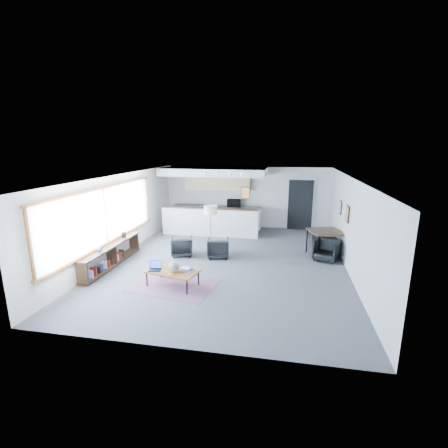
% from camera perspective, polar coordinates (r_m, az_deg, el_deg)
% --- Properties ---
extents(room, '(7.02, 9.02, 2.62)m').
position_cam_1_polar(room, '(9.70, 0.62, 0.65)').
color(room, '#47474A').
rests_on(room, ground).
extents(window, '(0.10, 5.95, 1.66)m').
position_cam_1_polar(window, '(10.05, -20.17, 1.16)').
color(window, '#8CBFFF').
rests_on(window, room).
extents(console, '(0.35, 3.00, 0.80)m').
position_cam_1_polar(console, '(10.14, -19.28, -5.29)').
color(console, black).
rests_on(console, floor).
extents(kitchenette, '(4.20, 1.96, 2.60)m').
position_cam_1_polar(kitchenette, '(13.49, -1.62, 4.70)').
color(kitchenette, white).
rests_on(kitchenette, floor).
extents(doorway, '(1.10, 0.12, 2.15)m').
position_cam_1_polar(doorway, '(13.95, 13.24, 3.38)').
color(doorway, black).
rests_on(doorway, room).
extents(track_light, '(1.60, 0.07, 0.15)m').
position_cam_1_polar(track_light, '(11.76, -0.31, 9.02)').
color(track_light, silver).
rests_on(track_light, room).
extents(wall_art_lower, '(0.03, 0.38, 0.48)m').
position_cam_1_polar(wall_art_lower, '(10.06, 20.91, 1.67)').
color(wall_art_lower, black).
rests_on(wall_art_lower, room).
extents(wall_art_upper, '(0.03, 0.34, 0.44)m').
position_cam_1_polar(wall_art_upper, '(11.33, 19.79, 2.77)').
color(wall_art_upper, black).
rests_on(wall_art_upper, room).
extents(kilim_rug, '(2.26, 1.71, 0.01)m').
position_cam_1_polar(kilim_rug, '(8.51, -8.95, -10.65)').
color(kilim_rug, '#61374C').
rests_on(kilim_rug, floor).
extents(coffee_table, '(1.38, 0.94, 0.41)m').
position_cam_1_polar(coffee_table, '(8.37, -9.04, -8.31)').
color(coffee_table, brown).
rests_on(coffee_table, floor).
extents(laptop, '(0.34, 0.29, 0.22)m').
position_cam_1_polar(laptop, '(8.49, -11.98, -7.42)').
color(laptop, black).
rests_on(laptop, coffee_table).
extents(ceramic_pot, '(0.26, 0.26, 0.26)m').
position_cam_1_polar(ceramic_pot, '(8.24, -8.80, -7.44)').
color(ceramic_pot, gray).
rests_on(ceramic_pot, coffee_table).
extents(book_stack, '(0.34, 0.30, 0.09)m').
position_cam_1_polar(book_stack, '(8.29, -6.62, -7.91)').
color(book_stack, silver).
rests_on(book_stack, coffee_table).
extents(coaster, '(0.13, 0.13, 0.01)m').
position_cam_1_polar(coaster, '(8.18, -9.38, -8.60)').
color(coaster, '#E5590C').
rests_on(coaster, coffee_table).
extents(armchair_left, '(0.81, 0.78, 0.69)m').
position_cam_1_polar(armchair_left, '(10.58, -7.40, -3.72)').
color(armchair_left, black).
rests_on(armchair_left, floor).
extents(armchair_right, '(0.78, 0.75, 0.69)m').
position_cam_1_polar(armchair_right, '(10.32, -1.08, -4.04)').
color(armchair_right, black).
rests_on(armchair_right, floor).
extents(floor_lamp, '(0.55, 0.55, 1.55)m').
position_cam_1_polar(floor_lamp, '(10.74, -2.37, 2.19)').
color(floor_lamp, black).
rests_on(floor_lamp, floor).
extents(dining_table, '(1.27, 1.27, 0.84)m').
position_cam_1_polar(dining_table, '(10.80, 17.52, -1.55)').
color(dining_table, black).
rests_on(dining_table, floor).
extents(dining_chair_near, '(0.76, 0.75, 0.61)m').
position_cam_1_polar(dining_chair_near, '(10.56, 17.58, -4.52)').
color(dining_chair_near, black).
rests_on(dining_chair_near, floor).
extents(dining_chair_far, '(0.63, 0.60, 0.58)m').
position_cam_1_polar(dining_chair_far, '(11.25, 17.16, -3.44)').
color(dining_chair_far, black).
rests_on(dining_chair_far, floor).
extents(microwave, '(0.59, 0.37, 0.38)m').
position_cam_1_polar(microwave, '(13.82, 1.74, 3.84)').
color(microwave, black).
rests_on(microwave, kitchenette).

